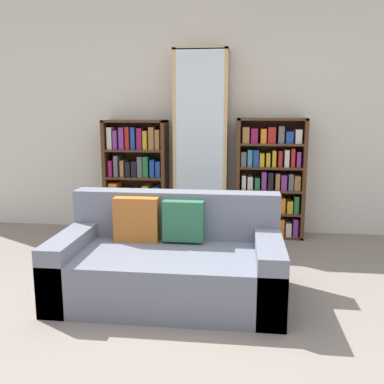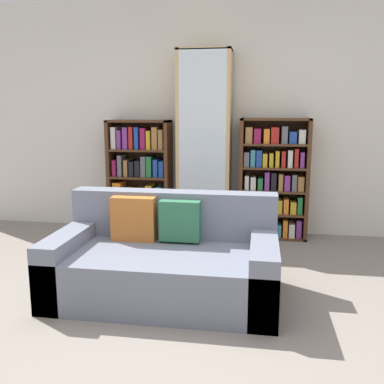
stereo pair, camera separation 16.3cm
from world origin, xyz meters
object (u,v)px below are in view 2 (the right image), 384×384
at_px(display_cabinet, 204,145).
at_px(bookshelf_right, 273,181).
at_px(couch, 165,262).
at_px(bookshelf_left, 140,177).
at_px(wine_bottle, 238,238).

height_order(display_cabinet, bookshelf_right, display_cabinet).
bearing_deg(couch, bookshelf_right, 63.52).
bearing_deg(bookshelf_left, wine_bottle, -26.08).
height_order(bookshelf_left, bookshelf_right, bookshelf_right).
distance_m(couch, display_cabinet, 1.88).
distance_m(bookshelf_left, wine_bottle, 1.42).
distance_m(bookshelf_left, bookshelf_right, 1.55).
bearing_deg(bookshelf_left, bookshelf_right, -0.00).
xyz_separation_m(couch, bookshelf_right, (0.86, 1.73, 0.38)).
bearing_deg(wine_bottle, bookshelf_left, 153.92).
height_order(bookshelf_right, wine_bottle, bookshelf_right).
distance_m(couch, bookshelf_left, 1.90).
relative_size(couch, wine_bottle, 4.98).
bearing_deg(display_cabinet, bookshelf_right, 1.17).
distance_m(bookshelf_left, display_cabinet, 0.86).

